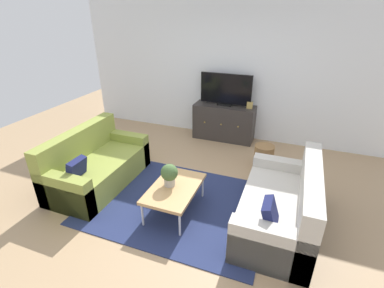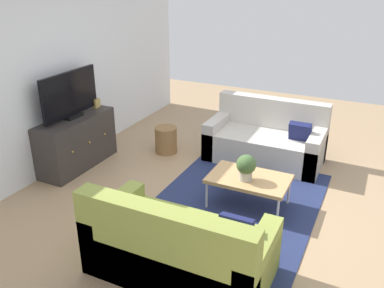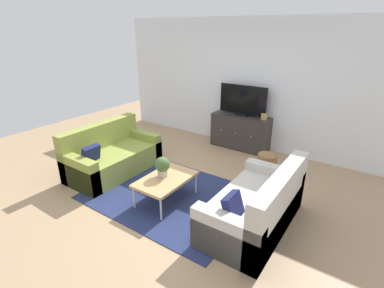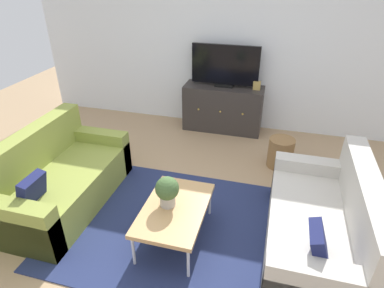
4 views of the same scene
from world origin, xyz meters
TOP-DOWN VIEW (x-y plane):
  - ground_plane at (0.00, 0.00)m, footprint 10.00×10.00m
  - wall_back at (0.00, 2.55)m, footprint 6.40×0.12m
  - area_rug at (0.00, -0.15)m, footprint 2.50×1.90m
  - couch_left_side at (-1.44, -0.10)m, footprint 0.87×1.66m
  - couch_right_side at (1.44, -0.10)m, footprint 0.87×1.66m
  - coffee_table at (0.03, -0.29)m, footprint 0.60×0.94m
  - potted_plant at (-0.05, -0.27)m, footprint 0.23×0.23m
  - tv_console at (0.02, 2.27)m, footprint 1.25×0.47m
  - flat_screen_tv at (0.02, 2.29)m, footprint 1.04×0.16m
  - mantel_clock at (0.52, 2.27)m, footprint 0.11×0.07m
  - wicker_basket at (0.99, 1.36)m, footprint 0.34×0.34m

SIDE VIEW (x-z plane):
  - ground_plane at x=0.00m, z-range 0.00..0.00m
  - area_rug at x=0.00m, z-range 0.00..0.01m
  - wicker_basket at x=0.99m, z-range 0.00..0.41m
  - couch_left_side at x=-1.44m, z-range -0.15..0.73m
  - couch_right_side at x=1.44m, z-range -0.15..0.73m
  - coffee_table at x=0.03m, z-range 0.16..0.55m
  - tv_console at x=0.02m, z-range 0.00..0.74m
  - potted_plant at x=-0.05m, z-range 0.41..0.72m
  - mantel_clock at x=0.52m, z-range 0.74..0.87m
  - flat_screen_tv at x=0.02m, z-range 0.74..1.38m
  - wall_back at x=0.00m, z-range 0.00..2.70m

